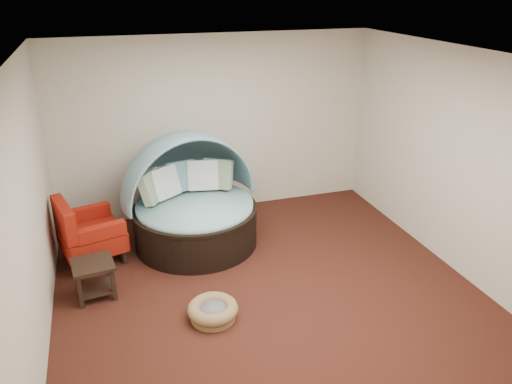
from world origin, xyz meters
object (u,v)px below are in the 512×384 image
object	(u,v)px
side_table	(94,274)
pet_basket	(213,311)
red_armchair	(87,233)
canopy_daybed	(191,193)

from	to	relation	value
side_table	pet_basket	bearing A→B (deg)	-34.99
red_armchair	side_table	xyz separation A→B (m)	(0.06, -0.86, -0.13)
pet_basket	red_armchair	bearing A→B (deg)	126.80
pet_basket	side_table	world-z (taller)	side_table
canopy_daybed	side_table	world-z (taller)	canopy_daybed
canopy_daybed	red_armchair	bearing A→B (deg)	174.22
pet_basket	side_table	xyz separation A→B (m)	(-1.24, 0.87, 0.19)
canopy_daybed	pet_basket	world-z (taller)	canopy_daybed
pet_basket	red_armchair	xyz separation A→B (m)	(-1.29, 1.73, 0.32)
canopy_daybed	red_armchair	size ratio (longest dim) A/B	2.21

